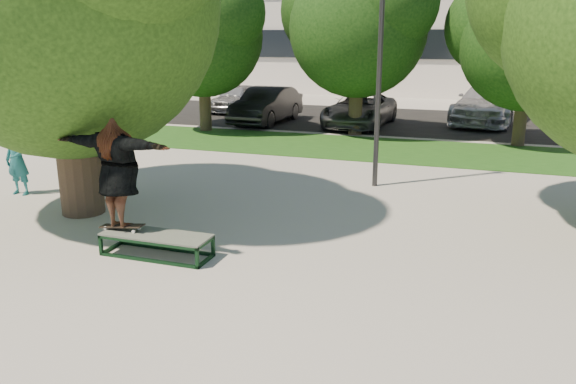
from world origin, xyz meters
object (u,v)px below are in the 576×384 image
(lamppost, at_px, (380,50))
(car_silver_b, at_px, (490,103))
(car_dark, at_px, (267,105))
(car_grey, at_px, (360,110))
(bystander, at_px, (17,160))
(car_silver_a, at_px, (238,98))
(grind_box, at_px, (157,245))

(lamppost, height_order, car_silver_b, lamppost)
(car_dark, distance_m, car_grey, 3.79)
(car_dark, distance_m, car_silver_b, 9.12)
(bystander, relative_size, car_silver_a, 0.43)
(car_grey, bearing_deg, car_dark, -170.60)
(car_silver_a, relative_size, car_dark, 0.85)
(car_dark, bearing_deg, car_grey, 9.29)
(car_dark, relative_size, car_silver_b, 0.78)
(lamppost, relative_size, car_silver_b, 1.08)
(car_dark, bearing_deg, grind_box, -73.17)
(car_silver_a, bearing_deg, car_grey, -16.94)
(car_grey, bearing_deg, car_silver_a, 161.07)
(car_silver_a, distance_m, car_silver_b, 11.22)
(bystander, distance_m, car_silver_b, 17.90)
(grind_box, height_order, car_dark, car_dark)
(car_silver_a, relative_size, car_grey, 0.80)
(lamppost, distance_m, car_silver_b, 12.02)
(lamppost, relative_size, car_silver_a, 1.63)
(lamppost, bearing_deg, car_silver_a, 126.80)
(car_dark, bearing_deg, lamppost, -51.74)
(bystander, bearing_deg, car_dark, 82.06)
(bystander, bearing_deg, car_silver_a, 93.51)
(grind_box, xyz_separation_m, car_dark, (-3.45, 14.05, 0.54))
(grind_box, relative_size, car_grey, 0.38)
(bystander, height_order, car_silver_b, car_silver_b)
(bystander, distance_m, car_dark, 11.90)
(car_silver_a, bearing_deg, car_silver_b, 5.13)
(bystander, bearing_deg, lamppost, 23.00)
(lamppost, distance_m, grind_box, 6.79)
(grind_box, xyz_separation_m, car_silver_a, (-6.05, 17.05, 0.45))
(bystander, distance_m, car_grey, 13.29)
(car_silver_b, bearing_deg, bystander, -112.96)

